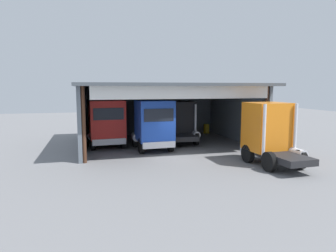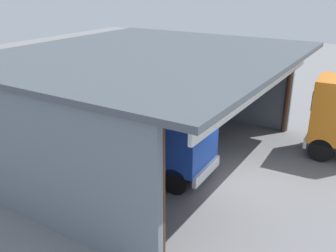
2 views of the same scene
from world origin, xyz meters
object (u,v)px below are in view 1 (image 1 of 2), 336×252
Objects in this scene: truck_orange_right_bay at (270,133)px; oil_drum at (206,129)px; tool_cart at (190,130)px; truck_blue_center_right_bay at (153,124)px; truck_red_yard_outside at (106,123)px; truck_black_center_bay at (179,121)px.

truck_orange_right_bay reaches higher than oil_drum.
truck_orange_right_bay is 4.60× the size of tool_cart.
oil_drum is 0.91× the size of tool_cart.
truck_blue_center_right_bay is 1.11× the size of truck_orange_right_bay.
truck_red_yard_outside is 4.74× the size of tool_cart.
truck_black_center_bay is (5.95, 0.51, -0.08)m from truck_red_yard_outside.
truck_blue_center_right_bay is at bearing 144.15° from truck_red_yard_outside.
truck_blue_center_right_bay is at bearing 134.13° from truck_orange_right_bay.
oil_drum is at bearing 19.66° from tool_cart.
truck_black_center_bay reaches higher than tool_cart.
truck_orange_right_bay is (9.17, -7.66, 0.00)m from truck_red_yard_outside.
tool_cart is (8.18, 4.27, -1.40)m from truck_red_yard_outside.
truck_black_center_bay is 0.95× the size of truck_orange_right_bay.
truck_black_center_bay is at bearing 109.23° from truck_orange_right_bay.
truck_red_yard_outside reaches higher than truck_black_center_bay.
truck_black_center_bay reaches higher than oil_drum.
truck_red_yard_outside is 1.03× the size of truck_orange_right_bay.
tool_cart is at bearing 62.66° from truck_black_center_bay.
oil_drum is (4.23, 4.48, -1.37)m from truck_black_center_bay.
truck_blue_center_right_bay reaches higher than tool_cart.
truck_blue_center_right_bay reaches higher than truck_red_yard_outside.
tool_cart is (-0.99, 11.93, -1.41)m from truck_orange_right_bay.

